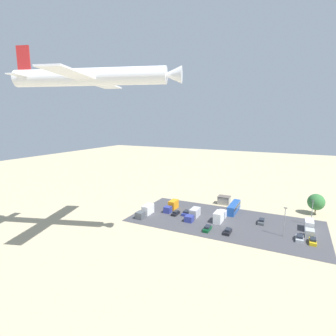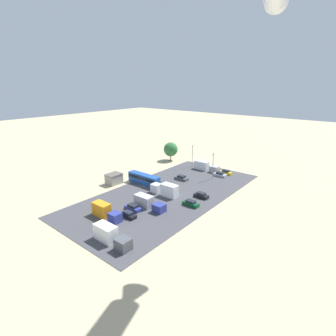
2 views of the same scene
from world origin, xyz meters
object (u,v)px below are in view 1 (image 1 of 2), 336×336
object	(u,v)px
parked_car_4	(313,241)
parked_car_5	(186,213)
parked_truck_2	(220,216)
parked_truck_3	(309,227)
parked_car_3	(228,231)
parked_car_0	(262,221)
parked_car_2	(176,213)
airplane	(94,77)
shed_building	(224,200)
bus	(234,207)
parked_truck_0	(193,214)
parked_car_6	(300,238)
parked_car_1	(207,228)
parked_truck_4	(172,206)
parked_truck_1	(146,211)

from	to	relation	value
parked_car_4	parked_car_5	world-z (taller)	parked_car_4
parked_truck_2	parked_truck_3	distance (m)	26.71
parked_car_3	parked_truck_2	world-z (taller)	parked_truck_2
parked_car_0	parked_car_2	distance (m)	28.86
parked_truck_3	airplane	world-z (taller)	airplane
shed_building	bus	xyz separation A→B (m)	(-5.61, 7.69, 0.17)
parked_car_2	parked_car_5	bearing A→B (deg)	28.82
parked_truck_0	parked_car_6	bearing A→B (deg)	175.07
parked_car_2	parked_truck_2	size ratio (longest dim) A/B	0.48
parked_car_5	shed_building	bearing A→B (deg)	-116.41
parked_car_0	airplane	world-z (taller)	airplane
parked_car_1	parked_truck_3	bearing A→B (deg)	-155.43
parked_car_3	parked_truck_3	size ratio (longest dim) A/B	0.44
parked_car_4	parked_truck_2	world-z (taller)	parked_truck_2
parked_car_0	parked_car_3	bearing A→B (deg)	-122.24
parked_car_5	parked_truck_2	bearing A→B (deg)	177.68
parked_car_6	parked_car_2	bearing A→B (deg)	175.73
shed_building	parked_car_2	xyz separation A→B (m)	(12.25, 19.81, -0.96)
parked_car_1	parked_car_6	size ratio (longest dim) A/B	1.00
parked_car_2	parked_car_4	world-z (taller)	parked_car_4
parked_truck_4	airplane	world-z (taller)	airplane
parked_car_0	parked_car_3	size ratio (longest dim) A/B	1.10
parked_car_0	airplane	xyz separation A→B (m)	(35.07, 36.42, 42.34)
parked_car_0	parked_car_5	world-z (taller)	parked_car_0
parked_car_5	bus	bearing A→B (deg)	-144.72
parked_truck_2	parked_truck_3	world-z (taller)	parked_truck_2
parked_truck_3	parked_car_0	bearing A→B (deg)	-2.69
parked_car_6	parked_truck_1	distance (m)	48.84
parked_truck_2	parked_car_0	bearing A→B (deg)	16.95
parked_car_5	parked_car_6	xyz separation A→B (m)	(-36.15, 4.77, 0.01)
parked_car_1	parked_truck_1	size ratio (longest dim) A/B	0.49
parked_car_2	parked_truck_0	world-z (taller)	parked_truck_0
parked_truck_3	airplane	xyz separation A→B (m)	(48.72, 35.78, 41.52)
parked_car_6	parked_truck_3	bearing A→B (deg)	71.26
parked_car_2	parked_truck_3	size ratio (longest dim) A/B	0.44
shed_building	parked_car_1	size ratio (longest dim) A/B	1.09
parked_truck_2	airplane	bearing A→B (deg)	-124.35
bus	parked_car_5	distance (m)	17.85
shed_building	airplane	xyz separation A→B (m)	(18.94, 50.98, 41.40)
bus	parked_truck_0	world-z (taller)	bus
parked_car_5	parked_car_6	size ratio (longest dim) A/B	1.04
parked_truck_1	parked_car_3	bearing A→B (deg)	175.42
bus	parked_truck_2	xyz separation A→B (m)	(2.34, 10.78, -0.12)
parked_car_0	parked_car_4	bearing A→B (deg)	-31.31
parked_car_1	parked_car_3	distance (m)	6.10
parked_car_0	parked_car_2	size ratio (longest dim) A/B	1.09
airplane	parked_truck_4	bearing A→B (deg)	156.76
shed_building	parked_truck_4	world-z (taller)	parked_truck_4
bus	parked_car_1	distance (m)	20.50
airplane	parked_car_6	bearing A→B (deg)	103.46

